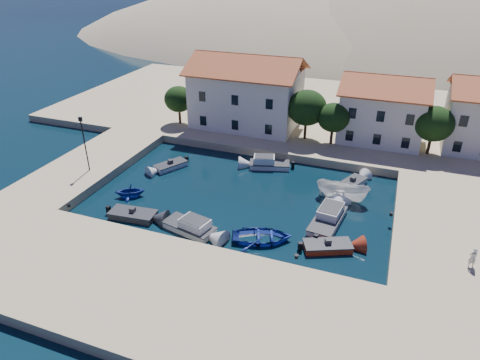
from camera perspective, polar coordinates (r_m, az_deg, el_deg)
name	(u,v)px	position (r m, az deg, el deg)	size (l,w,h in m)	color
ground	(201,252)	(36.96, -5.17, -9.58)	(400.00, 400.00, 0.00)	black
quay_south	(166,295)	(32.65, -9.83, -14.82)	(52.00, 12.00, 1.00)	tan
quay_east	(458,233)	(42.91, 27.08, -6.28)	(11.00, 20.00, 1.00)	tan
quay_west	(91,165)	(53.23, -19.28, 1.95)	(8.00, 20.00, 1.00)	tan
quay_north	(316,112)	(68.75, 10.11, 8.92)	(80.00, 36.00, 1.00)	tan
hills	(417,108)	(156.81, 22.55, 8.85)	(254.00, 176.00, 99.00)	tan
building_left	(247,90)	(59.82, 0.90, 11.95)	(14.70, 9.45, 9.70)	white
building_mid	(383,107)	(57.80, 18.52, 9.19)	(10.50, 8.40, 8.30)	white
trees	(318,112)	(55.24, 10.42, 8.92)	(37.30, 5.30, 6.45)	#382314
lamppost	(84,139)	(49.29, -20.10, 5.17)	(0.35, 0.25, 6.22)	black
bollards	(248,224)	(38.29, 1.04, -5.85)	(29.36, 9.56, 0.30)	black
motorboat_grey_sw	(133,215)	(42.39, -14.07, -4.50)	(4.63, 2.39, 1.25)	#2D2E31
cabin_cruiser_south	(189,226)	(39.47, -6.78, -6.10)	(5.32, 3.20, 1.60)	silver
rowboat_south	(262,240)	(38.24, 2.95, -8.03)	(3.77, 5.28, 1.09)	navy
motorboat_red_se	(328,246)	(37.74, 11.59, -8.67)	(4.45, 3.31, 1.25)	maroon
cabin_cruiser_east	(328,219)	(40.95, 11.60, -5.15)	(3.00, 5.96, 1.60)	silver
boat_east	(341,200)	(45.35, 13.36, -2.55)	(2.04, 5.42, 2.10)	silver
motorboat_white_ne	(352,183)	(48.17, 14.75, -0.42)	(3.02, 3.99, 1.25)	silver
rowboat_west	(131,196)	(46.14, -14.37, -2.12)	(2.65, 3.07, 1.62)	navy
motorboat_white_west	(171,166)	(51.14, -9.23, 1.91)	(3.35, 4.22, 1.25)	silver
cabin_cruiser_north	(270,164)	(50.67, 3.96, 2.19)	(5.06, 3.19, 1.60)	silver
pedestrian	(473,257)	(37.74, 28.61, -9.05)	(0.63, 0.42, 1.74)	beige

